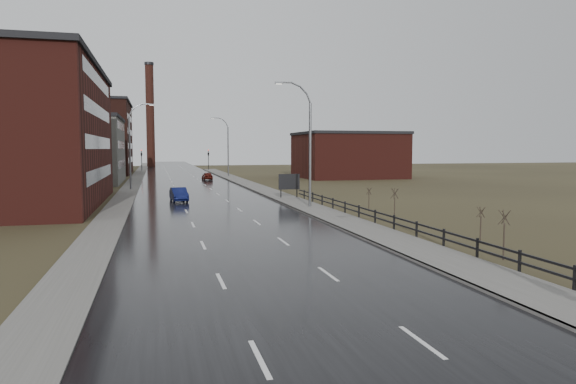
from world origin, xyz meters
TOP-DOWN VIEW (x-y plane):
  - road at (0.00, 60.00)m, footprint 14.00×300.00m
  - sidewalk_right at (8.60, 35.00)m, footprint 3.20×180.00m
  - curb_right at (7.08, 35.00)m, footprint 0.16×180.00m
  - sidewalk_left at (-8.20, 60.00)m, footprint 2.40×260.00m
  - warehouse_mid at (-17.99, 78.00)m, footprint 16.32×20.40m
  - warehouse_far at (-22.99, 108.00)m, footprint 26.52×24.48m
  - building_right at (30.30, 82.00)m, footprint 18.36×16.32m
  - smokestack at (-6.00, 150.00)m, footprint 2.70×2.70m
  - streetlight_right_mid at (8.50, 36.00)m, footprint 3.36×0.28m
  - streetlight_left at (-7.70, 62.00)m, footprint 3.36×0.28m
  - streetlight_right_far at (8.50, 90.00)m, footprint 3.36×0.28m
  - guardrail at (10.30, 18.31)m, footprint 0.10×53.05m
  - shrub_c at (11.60, 12.75)m, footprint 0.58×0.61m
  - shrub_d at (13.24, 16.94)m, footprint 0.50×0.53m
  - shrub_e at (11.98, 25.37)m, footprint 0.61×0.64m
  - shrub_f at (13.17, 32.73)m, footprint 0.49×0.52m
  - billboard at (9.10, 44.71)m, footprint 2.33×0.17m
  - traffic_light_left at (-8.00, 120.00)m, footprint 0.58×2.73m
  - traffic_light_right at (8.00, 120.00)m, footprint 0.58×2.73m
  - car_near at (-2.52, 44.93)m, footprint 1.86×4.35m
  - car_far at (3.80, 80.20)m, footprint 1.73×3.99m

SIDE VIEW (x-z plane):
  - road at x=0.00m, z-range 0.00..0.06m
  - sidewalk_left at x=-8.20m, z-range 0.00..0.12m
  - sidewalk_right at x=8.60m, z-range 0.00..0.18m
  - curb_right at x=7.08m, z-range 0.00..0.18m
  - car_far at x=3.80m, z-range 0.00..1.34m
  - car_near at x=-2.52m, z-range 0.00..1.39m
  - guardrail at x=10.30m, z-range 0.16..1.26m
  - shrub_f at x=13.17m, z-range 0.06..2.12m
  - shrub_d at x=13.24m, z-range 0.06..2.18m
  - shrub_c at x=11.60m, z-range 0.08..2.54m
  - shrub_e at x=11.98m, z-range 0.08..2.65m
  - billboard at x=9.10m, z-range 0.45..3.17m
  - building_right at x=30.30m, z-range 0.01..8.51m
  - traffic_light_left at x=-8.00m, z-range 1.95..7.25m
  - traffic_light_right at x=8.00m, z-range 1.95..7.25m
  - warehouse_mid at x=-17.99m, z-range 0.01..10.51m
  - streetlight_right_mid at x=8.50m, z-range 0.16..11.51m
  - streetlight_left at x=-7.70m, z-range 0.16..11.51m
  - streetlight_right_far at x=8.50m, z-range 0.16..11.51m
  - warehouse_far at x=-22.99m, z-range 0.01..15.51m
  - smokestack at x=-6.00m, z-range 0.15..30.85m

